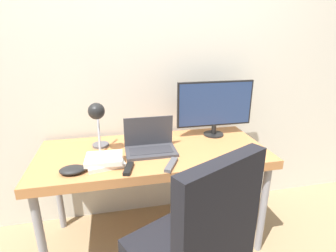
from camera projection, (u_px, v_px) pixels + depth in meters
wall_back at (144, 63)px, 2.01m from camera, size 8.00×0.05×2.60m
desk at (154, 158)px, 1.84m from camera, size 1.57×0.68×0.75m
laptop at (150, 144)px, 1.79m from camera, size 0.34×0.22×0.23m
monitor at (215, 106)px, 2.01m from camera, size 0.60×0.16×0.43m
desk_lamp at (97, 117)px, 1.70m from camera, size 0.12×0.24×0.35m
office_chair at (197, 246)px, 1.20m from camera, size 0.66×0.66×1.06m
book_stack at (105, 161)px, 1.60m from camera, size 0.25×0.21×0.06m
tv_remote at (128, 169)px, 1.54m from camera, size 0.08×0.15×0.02m
media_remote at (171, 165)px, 1.59m from camera, size 0.12×0.17×0.02m
game_controller at (72, 170)px, 1.51m from camera, size 0.15×0.11×0.04m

